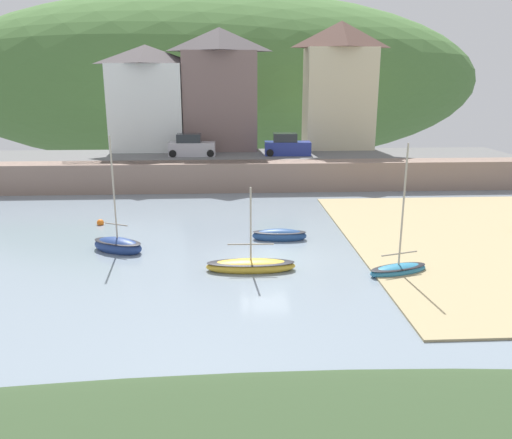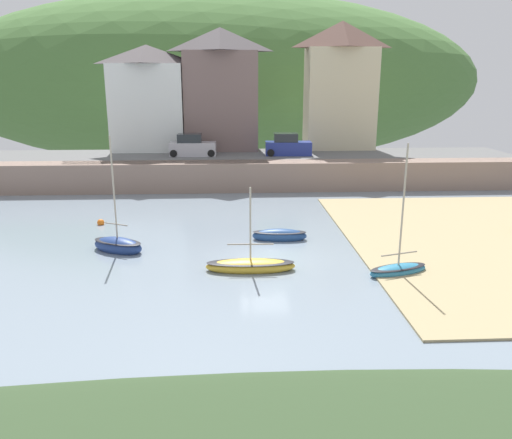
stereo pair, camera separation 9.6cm
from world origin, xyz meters
name	(u,v)px [view 2 (the right image)]	position (x,y,z in m)	size (l,w,h in m)	color
ground	(325,349)	(1.40, -9.56, 0.16)	(48.00, 41.00, 0.61)	gray
quay_seawall	(251,173)	(0.00, 17.50, 1.36)	(48.00, 9.40, 2.40)	gray
hillside_backdrop	(212,81)	(-4.43, 55.20, 8.79)	(80.00, 44.00, 25.11)	#497438
waterfront_building_left	(149,98)	(-9.43, 25.20, 7.33)	(7.06, 5.69, 9.71)	white
waterfront_building_centre	(221,89)	(-2.54, 25.20, 8.12)	(7.15, 5.18, 11.27)	#765F5B
waterfront_building_right	(340,85)	(8.94, 25.20, 8.46)	(6.84, 4.34, 11.89)	beige
dinghy_open_wooden	(251,266)	(-0.80, -1.64, 0.24)	(4.38, 1.31, 4.29)	gold
sailboat_blue_trim	(398,269)	(6.21, -2.49, 0.26)	(3.22, 1.85, 6.38)	teal
fishing_boat_green	(118,245)	(-7.85, 1.61, 0.33)	(3.24, 2.47, 6.44)	navy
motorboat_with_cabin	(280,235)	(1.08, 3.17, 0.26)	(3.21, 1.20, 0.84)	navy
parked_car_near_slipway	(192,147)	(-5.12, 20.70, 3.20)	(4.12, 1.82, 1.95)	#BBB8C0
parked_car_by_wall	(288,146)	(3.45, 20.70, 3.20)	(4.17, 1.88, 1.95)	navy
mooring_buoy	(101,223)	(-10.07, 6.90, 0.14)	(0.45, 0.45, 0.45)	orange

